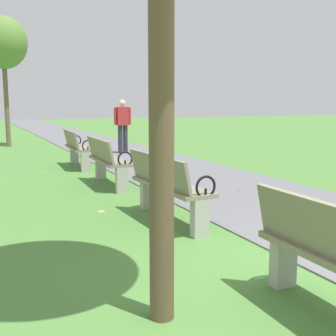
{
  "coord_description": "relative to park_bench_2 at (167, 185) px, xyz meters",
  "views": [
    {
      "loc": [
        -2.74,
        -2.1,
        1.54
      ],
      "look_at": [
        -0.05,
        3.77,
        0.55
      ],
      "focal_mm": 45.32,
      "sensor_mm": 36.0,
      "label": 1
    }
  ],
  "objects": [
    {
      "name": "park_bench_4",
      "position": [
        0.0,
        5.23,
        0.0
      ],
      "size": [
        0.55,
        1.62,
        0.9
      ],
      "color": "gray",
      "rests_on": "ground"
    },
    {
      "name": "park_bench_3",
      "position": [
        -0.0,
        2.7,
        0.0
      ],
      "size": [
        0.52,
        1.61,
        0.9
      ],
      "color": "gray",
      "rests_on": "ground"
    },
    {
      "name": "park_bench_2",
      "position": [
        0.0,
        0.0,
        0.0
      ],
      "size": [
        0.53,
        1.62,
        0.9
      ],
      "color": "gray",
      "rests_on": "ground"
    },
    {
      "name": "tree_2",
      "position": [
        -1.12,
        11.23,
        3.1
      ],
      "size": [
        1.63,
        1.63,
        4.52
      ],
      "color": "brown",
      "rests_on": "ground"
    },
    {
      "name": "paved_walkway",
      "position": [
        1.93,
        15.2,
        -0.48
      ],
      "size": [
        2.85,
        44.0,
        0.02
      ],
      "primitive_type": "cube",
      "color": "slate",
      "rests_on": "ground"
    },
    {
      "name": "scattered_leaves",
      "position": [
        0.52,
        1.96,
        -0.47
      ],
      "size": [
        4.92,
        12.54,
        0.02
      ],
      "color": "#93511E",
      "rests_on": "ground"
    },
    {
      "name": "pedestrian_walking",
      "position": [
        1.91,
        7.45,
        0.44
      ],
      "size": [
        0.53,
        0.25,
        1.62
      ],
      "color": "#2D2D38",
      "rests_on": "paved_walkway"
    }
  ]
}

